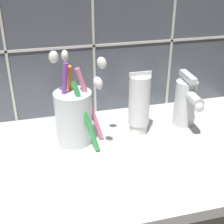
% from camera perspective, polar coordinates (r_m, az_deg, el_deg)
% --- Properties ---
extents(sink_counter, '(0.71, 0.35, 0.02)m').
position_cam_1_polar(sink_counter, '(0.59, -1.32, -8.37)').
color(sink_counter, silver).
rests_on(sink_counter, ground).
extents(tile_wall_backsplash, '(0.81, 0.02, 0.46)m').
position_cam_1_polar(tile_wall_backsplash, '(0.66, -5.20, 16.69)').
color(tile_wall_backsplash, '#4C515B').
rests_on(tile_wall_backsplash, ground).
extents(toothbrush_cup, '(0.11, 0.12, 0.18)m').
position_cam_1_polar(toothbrush_cup, '(0.59, -6.93, -0.52)').
color(toothbrush_cup, silver).
rests_on(toothbrush_cup, sink_counter).
extents(toothpaste_tube, '(0.04, 0.04, 0.13)m').
position_cam_1_polar(toothpaste_tube, '(0.62, 4.97, 1.52)').
color(toothpaste_tube, white).
rests_on(toothpaste_tube, sink_counter).
extents(sink_faucet, '(0.04, 0.10, 0.11)m').
position_cam_1_polar(sink_faucet, '(0.67, 13.40, 1.88)').
color(sink_faucet, silver).
rests_on(sink_faucet, sink_counter).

